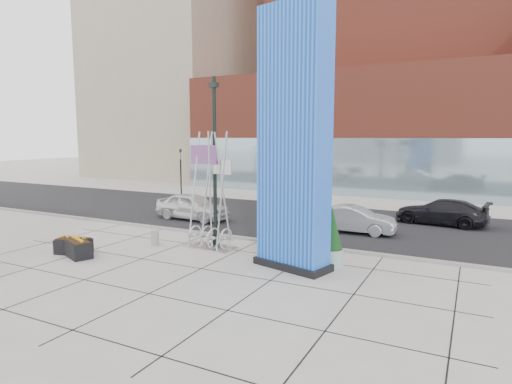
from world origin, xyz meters
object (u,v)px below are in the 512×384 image
at_px(public_art_sculpture, 210,218).
at_px(overhead_street_sign, 281,163).
at_px(blue_pylon, 294,144).
at_px(car_silver_mid, 354,220).
at_px(lamp_post, 215,178).
at_px(concrete_bollard, 155,238).
at_px(car_white_west, 192,207).

xyz_separation_m(public_art_sculpture, overhead_street_sign, (3.07, 0.97, 2.56)).
distance_m(blue_pylon, car_silver_mid, 8.30).
relative_size(lamp_post, car_silver_mid, 1.81).
xyz_separation_m(lamp_post, concrete_bollard, (-2.60, -1.26, -2.85)).
bearing_deg(lamp_post, blue_pylon, -18.67).
height_order(concrete_bollard, overhead_street_sign, overhead_street_sign).
height_order(overhead_street_sign, car_silver_mid, overhead_street_sign).
bearing_deg(blue_pylon, car_white_west, 161.04).
bearing_deg(concrete_bollard, blue_pylon, -2.24).
bearing_deg(public_art_sculpture, blue_pylon, -8.32).
height_order(lamp_post, public_art_sculpture, lamp_post).
xyz_separation_m(blue_pylon, car_silver_mid, (0.59, 7.19, -4.12)).
bearing_deg(lamp_post, car_white_west, 134.82).
bearing_deg(public_art_sculpture, car_white_west, 136.91).
distance_m(blue_pylon, overhead_street_sign, 2.60).
relative_size(car_white_west, car_silver_mid, 1.11).
height_order(public_art_sculpture, car_silver_mid, public_art_sculpture).
distance_m(lamp_post, public_art_sculpture, 1.86).
xyz_separation_m(blue_pylon, public_art_sculpture, (-4.49, 1.03, -3.42)).
relative_size(blue_pylon, public_art_sculpture, 1.86).
distance_m(concrete_bollard, overhead_street_sign, 6.99).
relative_size(blue_pylon, car_silver_mid, 2.31).
bearing_deg(car_white_west, blue_pylon, -120.81).
bearing_deg(public_art_sculpture, concrete_bollard, -159.54).
xyz_separation_m(blue_pylon, car_white_west, (-9.28, 6.30, -4.01)).
xyz_separation_m(blue_pylon, concrete_bollard, (-7.15, 0.28, -4.47)).
height_order(concrete_bollard, car_silver_mid, car_silver_mid).
bearing_deg(blue_pylon, public_art_sculpture, -177.75).
bearing_deg(overhead_street_sign, car_silver_mid, 76.34).
distance_m(lamp_post, car_silver_mid, 8.03).
bearing_deg(blue_pylon, overhead_street_sign, 140.66).
height_order(blue_pylon, car_white_west, blue_pylon).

